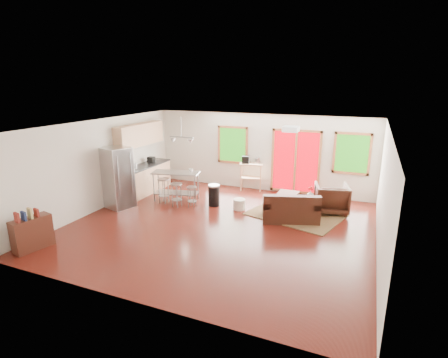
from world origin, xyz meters
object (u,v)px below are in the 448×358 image
at_px(refrigerator, 118,178).
at_px(kitchen_cart, 251,167).
at_px(armchair, 331,197).
at_px(ottoman, 288,199).
at_px(loveseat, 290,209).
at_px(coffee_table, 299,203).
at_px(rug, 296,214).
at_px(island, 176,181).

distance_m(refrigerator, kitchen_cart, 4.37).
height_order(armchair, kitchen_cart, kitchen_cart).
bearing_deg(ottoman, kitchen_cart, 145.98).
xyz_separation_m(loveseat, coffee_table, (0.13, 0.50, 0.02)).
distance_m(rug, ottoman, 0.83).
xyz_separation_m(rug, loveseat, (-0.07, -0.47, 0.30)).
relative_size(ottoman, island, 0.38).
bearing_deg(loveseat, island, 157.91).
bearing_deg(coffee_table, ottoman, 124.73).
bearing_deg(rug, kitchen_cart, 138.14).
distance_m(loveseat, refrigerator, 5.05).
height_order(rug, kitchen_cart, kitchen_cart).
bearing_deg(armchair, loveseat, 33.88).
bearing_deg(loveseat, armchair, 30.66).
relative_size(loveseat, refrigerator, 0.92).
height_order(refrigerator, island, refrigerator).
distance_m(armchair, ottoman, 1.30).
bearing_deg(ottoman, island, -164.86).
relative_size(rug, armchair, 2.62).
bearing_deg(armchair, coffee_table, 19.89).
xyz_separation_m(loveseat, refrigerator, (-4.93, -0.91, 0.59)).
bearing_deg(rug, armchair, 33.89).
relative_size(rug, kitchen_cart, 2.03).
bearing_deg(loveseat, coffee_table, 57.69).
height_order(ottoman, refrigerator, refrigerator).
height_order(rug, island, island).
distance_m(loveseat, armchair, 1.42).
distance_m(rug, coffee_table, 0.33).
xyz_separation_m(armchair, island, (-4.61, -0.79, 0.17)).
bearing_deg(loveseat, rug, 64.17).
relative_size(ottoman, refrigerator, 0.33).
distance_m(ottoman, island, 3.49).
bearing_deg(rug, ottoman, 119.83).
bearing_deg(island, armchair, 9.66).
height_order(rug, loveseat, loveseat).
xyz_separation_m(ottoman, refrigerator, (-4.59, -2.08, 0.70)).
bearing_deg(rug, loveseat, -97.99).
height_order(loveseat, armchair, armchair).
relative_size(loveseat, armchair, 1.82).
bearing_deg(island, refrigerator, -136.79).
distance_m(armchair, island, 4.68).
distance_m(rug, loveseat, 0.56).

